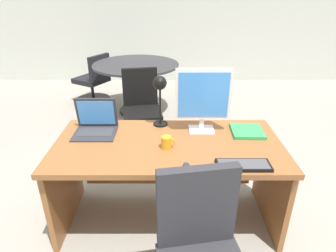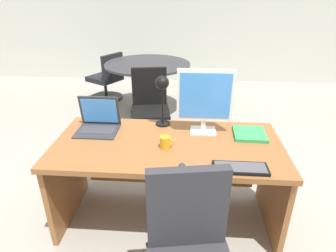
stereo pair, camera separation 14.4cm
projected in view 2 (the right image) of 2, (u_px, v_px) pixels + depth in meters
The scene contains 13 objects.
ground at pixel (176, 136), 3.82m from camera, with size 12.00×12.00×0.00m, color gray.
back_wall at pixel (183, 8), 5.52m from camera, with size 10.00×0.10×2.80m, color silver.
desk at pixel (168, 162), 2.28m from camera, with size 1.70×0.82×0.73m.
monitor at pixel (205, 98), 2.20m from camera, with size 0.43×0.16×0.51m.
laptop at pixel (99, 119), 2.35m from camera, with size 0.33×0.28×0.26m.
keyboard at pixel (240, 168), 1.84m from camera, with size 0.35×0.14×0.02m.
mouse at pixel (182, 167), 1.84m from camera, with size 0.05×0.08×0.04m.
desk_lamp at pixel (162, 90), 2.29m from camera, with size 0.12×0.15×0.43m.
book at pixel (250, 134), 2.26m from camera, with size 0.25×0.26×0.03m.
coffee_mug at pixel (165, 142), 2.07m from camera, with size 0.10×0.07×0.09m.
meeting_table at pixel (148, 75), 4.35m from camera, with size 1.26×1.26×0.76m.
meeting_chair_near at pixel (150, 113), 3.66m from camera, with size 0.56×0.56×0.88m.
meeting_chair_far at pixel (107, 82), 4.93m from camera, with size 0.64×0.63×0.80m.
Camera 2 is at (0.14, -1.88, 1.78)m, focal length 31.01 mm.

